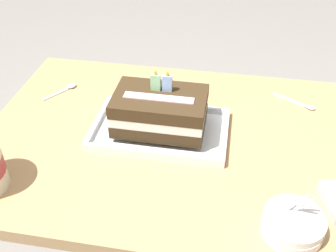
{
  "coord_description": "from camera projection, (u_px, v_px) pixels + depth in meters",
  "views": [
    {
      "loc": [
        0.12,
        -0.8,
        1.4
      ],
      "look_at": [
        -0.02,
        0.01,
        0.76
      ],
      "focal_mm": 42.44,
      "sensor_mm": 36.0,
      "label": 1
    }
  ],
  "objects": [
    {
      "name": "dining_table",
      "position": [
        175.0,
        169.0,
        1.12
      ],
      "size": [
        1.03,
        0.72,
        0.73
      ],
      "color": "tan",
      "rests_on": "ground_plane"
    },
    {
      "name": "foil_tray",
      "position": [
        160.0,
        130.0,
        1.06
      ],
      "size": [
        0.36,
        0.22,
        0.02
      ],
      "color": "silver",
      "rests_on": "dining_table"
    },
    {
      "name": "birthday_cake",
      "position": [
        160.0,
        111.0,
        1.02
      ],
      "size": [
        0.24,
        0.15,
        0.15
      ],
      "color": "#3B2B18",
      "rests_on": "foil_tray"
    },
    {
      "name": "bowl_stack",
      "position": [
        293.0,
        224.0,
        0.8
      ],
      "size": [
        0.13,
        0.13,
        0.1
      ],
      "color": "white",
      "rests_on": "dining_table"
    },
    {
      "name": "serving_spoon_near_tray",
      "position": [
        68.0,
        88.0,
        1.24
      ],
      "size": [
        0.08,
        0.11,
        0.01
      ],
      "color": "silver",
      "rests_on": "dining_table"
    },
    {
      "name": "serving_spoon_by_bowls",
      "position": [
        303.0,
        105.0,
        1.16
      ],
      "size": [
        0.12,
        0.08,
        0.01
      ],
      "color": "silver",
      "rests_on": "dining_table"
    }
  ]
}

